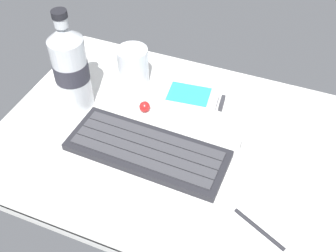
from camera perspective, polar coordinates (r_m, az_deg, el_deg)
The scene contains 8 objects.
ground_plane at distance 76.14cm, azimuth -0.06°, elevation -2.21°, with size 64.00×48.00×2.80cm.
keyboard at distance 72.45cm, azimuth -2.97°, elevation -3.42°, with size 29.32×11.87×1.70cm.
handheld_device at distance 82.68cm, azimuth 3.40°, elevation 4.08°, with size 13.35×8.86×1.50cm.
juice_cup at distance 85.21cm, azimuth -4.95°, elevation 8.20°, with size 6.40×6.40×8.50cm.
water_bottle at distance 78.86cm, azimuth -13.64°, elevation 8.11°, with size 6.73×6.73×20.80cm.
charger_block at distance 75.20cm, azimuth 13.51°, elevation -2.21°, with size 7.00×5.60×2.40cm, color white.
trackball_mouse at distance 80.04cm, azimuth -3.33°, elevation 2.75°, with size 2.20×2.20×2.20cm, color red.
stylus_pen at distance 65.21cm, azimuth 12.83°, elevation -13.94°, with size 0.70×0.70×9.50cm, color #26262B.
Camera 1 is at (19.06, -47.67, 55.44)cm, focal length 43.01 mm.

